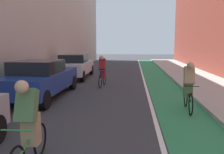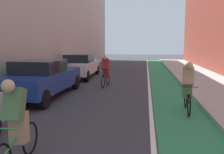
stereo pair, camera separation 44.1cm
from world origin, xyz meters
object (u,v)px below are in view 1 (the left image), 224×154
object	(u,v)px
parked_sedan_white	(75,66)
cyclist_mid	(189,85)
parked_sedan_blue	(40,78)
cyclist_lead	(28,125)
cyclist_trailing	(102,70)

from	to	relation	value
parked_sedan_white	cyclist_mid	world-z (taller)	cyclist_mid
parked_sedan_blue	cyclist_lead	world-z (taller)	cyclist_lead
parked_sedan_white	cyclist_mid	size ratio (longest dim) A/B	2.69
parked_sedan_white	parked_sedan_blue	bearing A→B (deg)	-90.02
cyclist_trailing	parked_sedan_white	bearing A→B (deg)	126.01
parked_sedan_blue	parked_sedan_white	world-z (taller)	same
parked_sedan_white	cyclist_mid	bearing A→B (deg)	-52.71
parked_sedan_white	cyclist_trailing	bearing A→B (deg)	-53.99
cyclist_lead	cyclist_mid	size ratio (longest dim) A/B	0.98
parked_sedan_white	cyclist_lead	bearing A→B (deg)	-80.00
parked_sedan_blue	cyclist_lead	distance (m)	5.90
cyclist_lead	cyclist_mid	world-z (taller)	cyclist_mid
parked_sedan_white	cyclist_lead	xyz separation A→B (m)	(2.01, -11.39, 0.02)
cyclist_lead	parked_sedan_blue	bearing A→B (deg)	109.91
parked_sedan_blue	cyclist_lead	size ratio (longest dim) A/B	2.80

